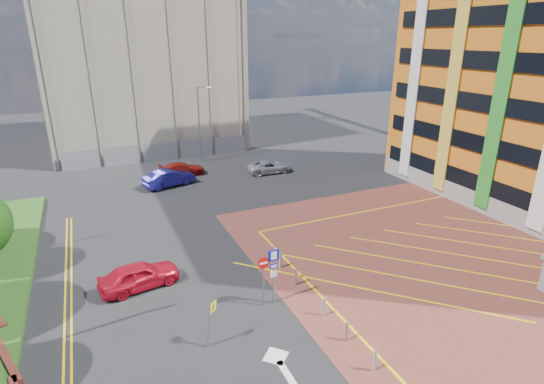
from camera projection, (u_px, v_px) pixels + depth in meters
ground at (272, 316)px, 20.74m from camera, size 140.00×140.00×0.00m
forecourt at (480, 258)px, 26.07m from camera, size 26.00×26.00×0.02m
lamp_back at (200, 121)px, 44.77m from camera, size 1.53×0.16×8.00m
sign_cluster at (270, 270)px, 21.01m from camera, size 1.17×0.12×3.20m
warning_sign at (211, 318)px, 18.27m from camera, size 0.68×0.40×2.25m
bollard_row at (331, 315)px, 20.02m from camera, size 0.14×11.14×0.90m
construction_building at (138, 52)px, 51.19m from camera, size 21.20×19.20×22.00m
construction_fence at (169, 151)px, 46.47m from camera, size 21.60×0.06×2.00m
car_red_left at (139, 275)px, 22.88m from camera, size 4.49×2.43×1.45m
car_blue_back at (169, 178)px, 38.40m from camera, size 4.92×2.83×1.53m
car_red_back at (182, 169)px, 41.32m from camera, size 4.43×1.92×1.27m
car_silver_back at (269, 167)px, 42.15m from camera, size 4.47×2.26×1.21m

